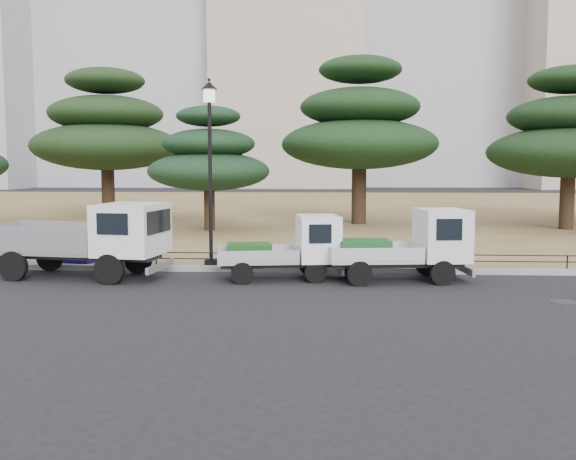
# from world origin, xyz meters

# --- Properties ---
(ground) EXTENTS (220.00, 220.00, 0.00)m
(ground) POSITION_xyz_m (0.00, 0.00, 0.00)
(ground) COLOR black
(lawn) EXTENTS (120.00, 56.00, 0.15)m
(lawn) POSITION_xyz_m (0.00, 30.60, 0.07)
(lawn) COLOR olive
(lawn) RESTS_ON ground
(curb) EXTENTS (120.00, 0.25, 0.16)m
(curb) POSITION_xyz_m (0.00, 2.60, 0.08)
(curb) COLOR gray
(curb) RESTS_ON ground
(truck_large) EXTENTS (4.97, 2.47, 2.08)m
(truck_large) POSITION_xyz_m (-5.49, 1.30, 1.16)
(truck_large) COLOR black
(truck_large) RESTS_ON ground
(truck_kei_front) EXTENTS (3.48, 1.91, 1.75)m
(truck_kei_front) POSITION_xyz_m (0.06, 1.41, 0.87)
(truck_kei_front) COLOR black
(truck_kei_front) RESTS_ON ground
(truck_kei_rear) EXTENTS (3.87, 2.02, 1.94)m
(truck_kei_rear) POSITION_xyz_m (3.29, 1.39, 0.97)
(truck_kei_rear) COLOR black
(truck_kei_rear) RESTS_ON ground
(street_lamp) EXTENTS (0.48, 0.48, 5.41)m
(street_lamp) POSITION_xyz_m (-2.37, 2.90, 3.81)
(street_lamp) COLOR black
(street_lamp) RESTS_ON lawn
(pipe_fence) EXTENTS (38.00, 0.04, 0.40)m
(pipe_fence) POSITION_xyz_m (0.00, 2.75, 0.44)
(pipe_fence) COLOR black
(pipe_fence) RESTS_ON lawn
(tarp_pile) EXTENTS (1.53, 1.28, 0.88)m
(tarp_pile) POSITION_xyz_m (-6.61, 3.36, 0.50)
(tarp_pile) COLOR #12128E
(tarp_pile) RESTS_ON lawn
(manhole) EXTENTS (0.60, 0.60, 0.01)m
(manhole) POSITION_xyz_m (6.50, -1.20, 0.01)
(manhole) COLOR #2D2D30
(manhole) RESTS_ON ground
(pine_west_near) EXTENTS (8.61, 8.61, 8.61)m
(pine_west_near) POSITION_xyz_m (-11.77, 20.94, 5.11)
(pine_west_near) COLOR black
(pine_west_near) RESTS_ON lawn
(pine_center_left) EXTENTS (5.62, 5.62, 5.71)m
(pine_center_left) POSITION_xyz_m (-4.37, 13.43, 3.45)
(pine_center_left) COLOR black
(pine_center_left) RESTS_ON lawn
(pine_center_right) EXTENTS (8.03, 8.03, 8.52)m
(pine_center_right) POSITION_xyz_m (2.71, 17.32, 5.08)
(pine_center_right) COLOR black
(pine_center_right) RESTS_ON lawn
(pine_east_near) EXTENTS (7.51, 7.51, 7.58)m
(pine_east_near) POSITION_xyz_m (12.36, 14.98, 4.53)
(pine_east_near) COLOR black
(pine_east_near) RESTS_ON lawn
(tower_center_left) EXTENTS (22.00, 20.00, 55.00)m
(tower_center_left) POSITION_xyz_m (-5.00, 85.00, 27.50)
(tower_center_left) COLOR #AAA08C
(tower_center_left) RESTS_ON ground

